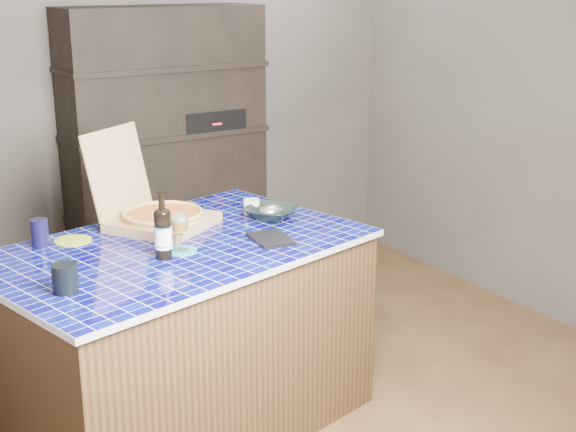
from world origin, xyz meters
TOP-DOWN VIEW (x-y plane):
  - room at (0.00, 0.00)m, footprint 3.50×3.50m
  - shelving_unit at (0.00, 1.53)m, footprint 1.20×0.41m
  - kitchen_island at (-0.62, 0.05)m, footprint 1.77×1.34m
  - pizza_box at (-0.58, 0.33)m, footprint 0.59×0.62m
  - mead_bottle at (-0.73, -0.08)m, footprint 0.07×0.07m
  - teal_trivet at (-0.64, -0.04)m, footprint 0.13×0.13m
  - wine_glass at (-0.64, -0.04)m, footprint 0.07×0.07m
  - tumbler at (-1.18, -0.22)m, footprint 0.10×0.10m
  - dvd_case at (-0.25, -0.12)m, footprint 0.18×0.23m
  - bowl at (-0.08, 0.15)m, footprint 0.33×0.33m
  - foil_contents at (-0.08, 0.15)m, footprint 0.12×0.10m
  - white_jar at (-0.11, 0.29)m, footprint 0.08×0.08m
  - navy_cup at (-1.11, 0.35)m, footprint 0.07×0.07m
  - green_trivet at (-0.98, 0.33)m, footprint 0.16×0.16m

SIDE VIEW (x-z plane):
  - kitchen_island at x=-0.62m, z-range 0.00..0.87m
  - green_trivet at x=-0.98m, z-range 0.87..0.88m
  - teal_trivet at x=-0.64m, z-range 0.87..0.88m
  - dvd_case at x=-0.25m, z-range 0.87..0.89m
  - bowl at x=-0.08m, z-range 0.87..0.93m
  - white_jar at x=-0.11m, z-range 0.87..0.94m
  - shelving_unit at x=0.00m, z-range 0.00..1.80m
  - foil_contents at x=-0.08m, z-range 0.88..0.94m
  - tumbler at x=-1.18m, z-range 0.87..0.98m
  - navy_cup at x=-1.11m, z-range 0.87..0.99m
  - pizza_box at x=-0.58m, z-range 0.71..1.15m
  - mead_bottle at x=-0.73m, z-range 0.84..1.12m
  - wine_glass at x=-0.64m, z-range 0.91..1.07m
  - room at x=0.00m, z-range -0.50..3.00m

